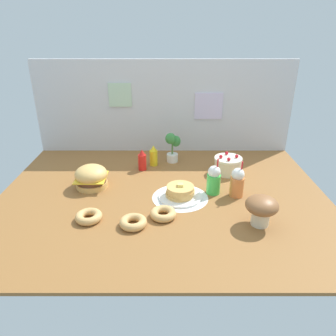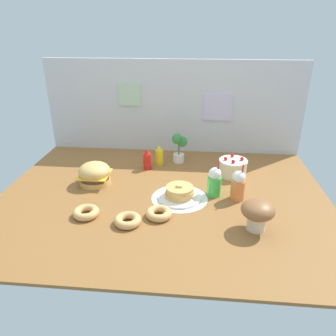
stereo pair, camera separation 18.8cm
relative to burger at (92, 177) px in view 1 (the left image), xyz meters
name	(u,v)px [view 1 (the left image)]	position (x,y,z in m)	size (l,w,h in m)	color
ground_plane	(164,197)	(0.54, -0.14, -0.09)	(2.35, 1.80, 0.02)	brown
back_wall	(165,107)	(0.54, 0.76, 0.34)	(2.35, 0.04, 0.85)	silver
doily_mat	(181,197)	(0.66, -0.17, -0.08)	(0.40, 0.40, 0.00)	white
burger	(92,177)	(0.00, 0.00, 0.00)	(0.24, 0.24, 0.17)	#DBA859
pancake_stack	(181,193)	(0.66, -0.17, -0.04)	(0.31, 0.31, 0.11)	white
layer_cake	(229,165)	(1.06, 0.24, -0.01)	(0.22, 0.22, 0.16)	beige
ketchup_bottle	(143,160)	(0.36, 0.31, 0.00)	(0.07, 0.07, 0.18)	red
mustard_bottle	(155,156)	(0.45, 0.40, 0.00)	(0.07, 0.07, 0.18)	yellow
cream_soda_cup	(215,180)	(0.90, -0.10, 0.02)	(0.10, 0.10, 0.27)	green
orange_float_cup	(238,182)	(1.06, -0.13, 0.02)	(0.10, 0.10, 0.27)	orange
donut_pink_glaze	(90,216)	(0.08, -0.45, -0.06)	(0.17, 0.17, 0.05)	tan
donut_chocolate	(134,222)	(0.36, -0.51, -0.06)	(0.17, 0.17, 0.05)	tan
donut_vanilla	(164,213)	(0.54, -0.42, -0.06)	(0.17, 0.17, 0.05)	tan
potted_plant	(173,146)	(0.61, 0.48, 0.07)	(0.13, 0.11, 0.27)	white
mushroom_stool	(263,208)	(1.14, -0.49, 0.04)	(0.20, 0.20, 0.19)	beige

